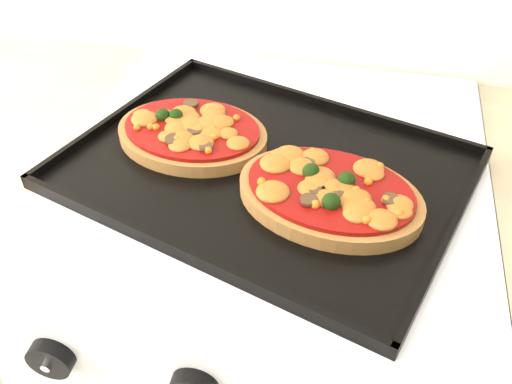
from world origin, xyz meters
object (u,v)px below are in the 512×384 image
(pizza_left, at_px, (192,132))
(pizza_right, at_px, (330,192))
(stove, at_px, (268,349))
(baking_tray, at_px, (264,167))

(pizza_left, distance_m, pizza_right, 0.23)
(stove, relative_size, pizza_right, 3.89)
(baking_tray, xyz_separation_m, pizza_right, (0.09, -0.05, 0.02))
(baking_tray, relative_size, pizza_right, 2.18)
(pizza_left, bearing_deg, pizza_right, -23.56)
(pizza_left, bearing_deg, stove, -2.38)
(baking_tray, xyz_separation_m, pizza_left, (-0.11, 0.04, 0.01))
(baking_tray, relative_size, pizza_left, 2.35)
(stove, distance_m, baking_tray, 0.47)
(stove, xyz_separation_m, baking_tray, (-0.00, -0.04, 0.47))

